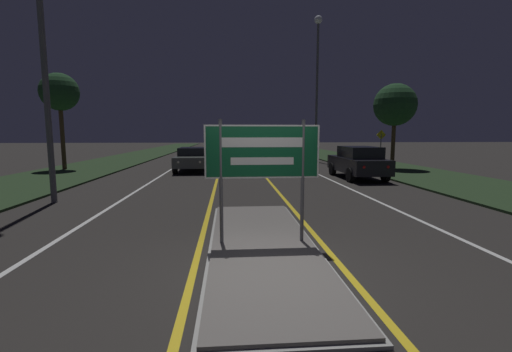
% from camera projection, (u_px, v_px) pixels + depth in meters
% --- Properties ---
extents(ground_plane, '(160.00, 160.00, 0.00)m').
position_uv_depth(ground_plane, '(271.00, 275.00, 5.34)').
color(ground_plane, '#282623').
extents(median_island, '(2.06, 6.66, 0.10)m').
position_uv_depth(median_island, '(262.00, 244.00, 6.70)').
color(median_island, '#999993').
rests_on(median_island, ground_plane).
extents(verge_left, '(5.00, 100.00, 0.08)m').
position_uv_depth(verge_left, '(104.00, 164.00, 24.38)').
color(verge_left, '#23381E').
rests_on(verge_left, ground_plane).
extents(verge_right, '(5.00, 100.00, 0.08)m').
position_uv_depth(verge_right, '(363.00, 162.00, 25.86)').
color(verge_right, '#23381E').
rests_on(verge_right, ground_plane).
extents(centre_line_yellow_left, '(0.12, 70.00, 0.01)m').
position_uv_depth(centre_line_yellow_left, '(222.00, 159.00, 29.98)').
color(centre_line_yellow_left, gold).
rests_on(centre_line_yellow_left, ground_plane).
extents(centre_line_yellow_right, '(0.12, 70.00, 0.01)m').
position_uv_depth(centre_line_yellow_right, '(250.00, 159.00, 30.17)').
color(centre_line_yellow_right, gold).
rests_on(centre_line_yellow_right, ground_plane).
extents(lane_line_white_left, '(0.12, 70.00, 0.01)m').
position_uv_depth(lane_line_white_left, '(188.00, 159.00, 29.74)').
color(lane_line_white_left, silver).
rests_on(lane_line_white_left, ground_plane).
extents(lane_line_white_right, '(0.12, 70.00, 0.01)m').
position_uv_depth(lane_line_white_right, '(283.00, 158.00, 30.40)').
color(lane_line_white_right, silver).
rests_on(lane_line_white_right, ground_plane).
extents(edge_line_white_left, '(0.10, 70.00, 0.01)m').
position_uv_depth(edge_line_white_left, '(153.00, 159.00, 29.51)').
color(edge_line_white_left, silver).
rests_on(edge_line_white_left, ground_plane).
extents(edge_line_white_right, '(0.10, 70.00, 0.01)m').
position_uv_depth(edge_line_white_right, '(317.00, 158.00, 30.63)').
color(edge_line_white_right, silver).
rests_on(edge_line_white_right, ground_plane).
extents(highway_sign, '(2.18, 0.07, 2.36)m').
position_uv_depth(highway_sign, '(262.00, 157.00, 6.48)').
color(highway_sign, '#56565B').
rests_on(highway_sign, median_island).
extents(streetlight_right_near, '(0.61, 0.61, 11.00)m').
position_uv_depth(streetlight_right_near, '(317.00, 65.00, 26.05)').
color(streetlight_right_near, '#56565B').
rests_on(streetlight_right_near, ground_plane).
extents(car_receding_0, '(1.87, 4.41, 1.58)m').
position_uv_depth(car_receding_0, '(358.00, 162.00, 16.79)').
color(car_receding_0, black).
rests_on(car_receding_0, ground_plane).
extents(car_receding_1, '(1.84, 4.09, 1.36)m').
position_uv_depth(car_receding_1, '(267.00, 152.00, 27.79)').
color(car_receding_1, black).
rests_on(car_receding_1, ground_plane).
extents(car_receding_2, '(1.89, 4.57, 1.42)m').
position_uv_depth(car_receding_2, '(286.00, 146.00, 39.23)').
color(car_receding_2, silver).
rests_on(car_receding_2, ground_plane).
extents(car_receding_3, '(1.92, 4.69, 1.31)m').
position_uv_depth(car_receding_3, '(248.00, 144.00, 51.91)').
color(car_receding_3, black).
rests_on(car_receding_3, ground_plane).
extents(car_approaching_0, '(1.96, 4.35, 1.38)m').
position_uv_depth(car_approaching_0, '(193.00, 158.00, 20.18)').
color(car_approaching_0, '#4C514C').
rests_on(car_approaching_0, ground_plane).
extents(warning_sign, '(0.60, 0.06, 2.35)m').
position_uv_depth(warning_sign, '(381.00, 145.00, 21.12)').
color(warning_sign, '#56565B').
rests_on(warning_sign, verge_right).
extents(roadside_palm_left, '(2.17, 2.17, 5.62)m').
position_uv_depth(roadside_palm_left, '(59.00, 93.00, 19.95)').
color(roadside_palm_left, '#4C3823').
rests_on(roadside_palm_left, verge_left).
extents(roadside_palm_right, '(2.52, 2.52, 5.09)m').
position_uv_depth(roadside_palm_right, '(395.00, 105.00, 20.49)').
color(roadside_palm_right, '#4C3823').
rests_on(roadside_palm_right, verge_right).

